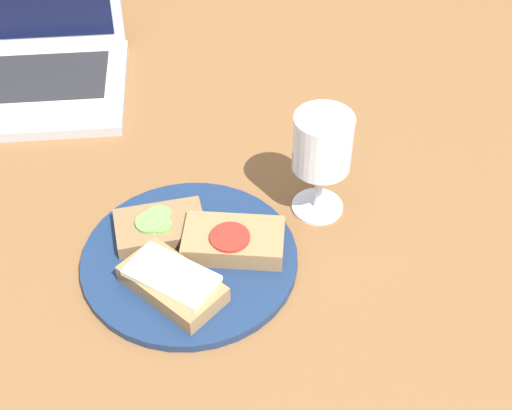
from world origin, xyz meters
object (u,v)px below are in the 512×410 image
sandwich_with_cheese (172,282)px  wine_glass (322,148)px  sandwich_with_cucumber (160,226)px  plate (190,259)px  laptop (19,57)px  sandwich_with_tomato (233,240)px

sandwich_with_cheese → wine_glass: bearing=34.7°
sandwich_with_cucumber → wine_glass: size_ratio=0.80×
plate → wine_glass: 20.63cm
laptop → sandwich_with_cheese: bearing=-63.2°
plate → wine_glass: bearing=25.2°
sandwich_with_cheese → wine_glass: size_ratio=0.89×
sandwich_with_tomato → plate: bearing=-171.6°
sandwich_with_cheese → laptop: 51.44cm
sandwich_with_tomato → laptop: size_ratio=0.40×
sandwich_with_cheese → laptop: size_ratio=0.40×
plate → wine_glass: wine_glass is taller
sandwich_with_cucumber → sandwich_with_tomato: bearing=-21.4°
sandwich_with_cucumber → wine_glass: (20.04, 3.60, 7.85)cm
plate → sandwich_with_cucumber: bearing=129.1°
laptop → sandwich_with_tomato: bearing=-52.8°
sandwich_with_cucumber → laptop: laptop is taller
plate → sandwich_with_cheese: size_ratio=1.99×
sandwich_with_cucumber → wine_glass: wine_glass is taller
sandwich_with_cheese → plate: bearing=68.7°
sandwich_with_tomato → sandwich_with_cucumber: 9.41cm
plate → sandwich_with_tomato: sandwich_with_tomato is taller
wine_glass → sandwich_with_tomato: bearing=-148.1°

